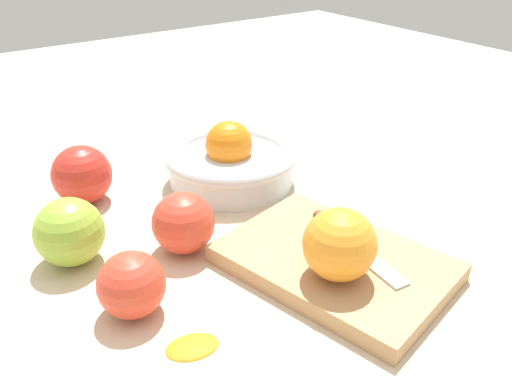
# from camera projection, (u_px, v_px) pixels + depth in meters

# --- Properties ---
(ground_plane) EXTENTS (2.40, 2.40, 0.00)m
(ground_plane) POSITION_uv_depth(u_px,v_px,m) (227.00, 261.00, 0.62)
(ground_plane) COLOR beige
(bowl) EXTENTS (0.20, 0.20, 0.10)m
(bowl) POSITION_uv_depth(u_px,v_px,m) (231.00, 160.00, 0.79)
(bowl) COLOR silver
(bowl) RESTS_ON ground_plane
(cutting_board) EXTENTS (0.28, 0.22, 0.02)m
(cutting_board) POSITION_uv_depth(u_px,v_px,m) (335.00, 263.00, 0.60)
(cutting_board) COLOR tan
(cutting_board) RESTS_ON ground_plane
(orange_on_board) EXTENTS (0.08, 0.08, 0.08)m
(orange_on_board) POSITION_uv_depth(u_px,v_px,m) (340.00, 244.00, 0.55)
(orange_on_board) COLOR orange
(orange_on_board) RESTS_ON cutting_board
(knife) EXTENTS (0.16, 0.03, 0.01)m
(knife) POSITION_uv_depth(u_px,v_px,m) (344.00, 238.00, 0.62)
(knife) COLOR silver
(knife) RESTS_ON cutting_board
(apple_front_left) EXTENTS (0.08, 0.08, 0.08)m
(apple_front_left) POSITION_uv_depth(u_px,v_px,m) (69.00, 232.00, 0.61)
(apple_front_left) COLOR #8EB738
(apple_front_left) RESTS_ON ground_plane
(apple_mid_left) EXTENTS (0.08, 0.08, 0.08)m
(apple_mid_left) POSITION_uv_depth(u_px,v_px,m) (183.00, 223.00, 0.63)
(apple_mid_left) COLOR #D6422D
(apple_mid_left) RESTS_ON ground_plane
(apple_front_left_2) EXTENTS (0.08, 0.08, 0.08)m
(apple_front_left_2) POSITION_uv_depth(u_px,v_px,m) (82.00, 175.00, 0.73)
(apple_front_left_2) COLOR red
(apple_front_left_2) RESTS_ON ground_plane
(apple_front_center) EXTENTS (0.07, 0.07, 0.07)m
(apple_front_center) POSITION_uv_depth(u_px,v_px,m) (131.00, 285.00, 0.53)
(apple_front_center) COLOR #D6422D
(apple_front_center) RESTS_ON ground_plane
(citrus_peel) EXTENTS (0.05, 0.06, 0.01)m
(citrus_peel) POSITION_uv_depth(u_px,v_px,m) (192.00, 344.00, 0.50)
(citrus_peel) COLOR orange
(citrus_peel) RESTS_ON ground_plane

